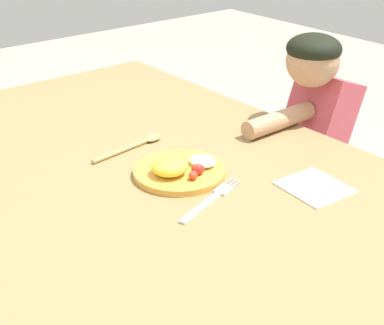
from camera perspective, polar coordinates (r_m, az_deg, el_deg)
The scene contains 6 objects.
dining_table at distance 1.43m, azimuth -5.33°, elevation -3.13°, with size 1.50×1.00×0.75m.
plate at distance 1.32m, azimuth -1.33°, elevation -0.72°, with size 0.22×0.22×0.06m.
fork at distance 1.23m, azimuth 1.93°, elevation -3.77°, with size 0.09×0.22×0.01m.
spoon at distance 1.48m, azimuth -5.56°, elevation 1.87°, with size 0.05×0.23×0.01m.
person at distance 1.82m, azimuth 12.19°, elevation -1.26°, with size 0.18×0.41×1.00m.
napkin at distance 1.31m, azimuth 12.31°, elevation -2.46°, with size 0.14×0.13×0.00m, color white.
Camera 1 is at (1.04, -0.67, 1.37)m, focal length 52.76 mm.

